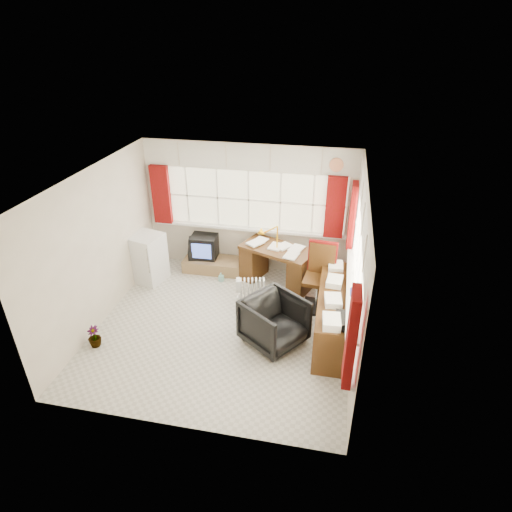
{
  "coord_description": "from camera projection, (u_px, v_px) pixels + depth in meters",
  "views": [
    {
      "loc": [
        1.61,
        -5.34,
        4.36
      ],
      "look_at": [
        0.43,
        0.55,
        1.07
      ],
      "focal_mm": 30.0,
      "sensor_mm": 36.0,
      "label": 1
    }
  ],
  "objects": [
    {
      "name": "flower_vase",
      "position": [
        94.0,
        337.0,
        6.48
      ],
      "size": [
        0.23,
        0.23,
        0.35
      ],
      "primitive_type": "imported",
      "rotation": [
        0.0,
        0.0,
        -0.2
      ],
      "color": "black",
      "rests_on": "ground"
    },
    {
      "name": "crt_tv",
      "position": [
        205.0,
        246.0,
        8.44
      ],
      "size": [
        0.51,
        0.49,
        0.46
      ],
      "color": "black",
      "rests_on": "tv_bench"
    },
    {
      "name": "window_back",
      "position": [
        248.0,
        225.0,
        8.18
      ],
      "size": [
        3.7,
        0.12,
        3.6
      ],
      "color": "beige",
      "rests_on": "room_walls"
    },
    {
      "name": "ground",
      "position": [
        224.0,
        327.0,
        6.96
      ],
      "size": [
        4.0,
        4.0,
        0.0
      ],
      "primitive_type": "plane",
      "color": "beige",
      "rests_on": "ground"
    },
    {
      "name": "hifi_stack",
      "position": [
        202.0,
        248.0,
        8.45
      ],
      "size": [
        0.62,
        0.48,
        0.39
      ],
      "color": "black",
      "rests_on": "tv_bench"
    },
    {
      "name": "spray_bottle_b",
      "position": [
        221.0,
        277.0,
        8.16
      ],
      "size": [
        0.11,
        0.11,
        0.18
      ],
      "primitive_type": "imported",
      "rotation": [
        0.0,
        0.0,
        -0.38
      ],
      "color": "#84C5BA",
      "rests_on": "ground"
    },
    {
      "name": "tv_bench",
      "position": [
        219.0,
        265.0,
        8.48
      ],
      "size": [
        1.4,
        0.5,
        0.25
      ],
      "primitive_type": "cube",
      "color": "olive",
      "rests_on": "ground"
    },
    {
      "name": "desk",
      "position": [
        277.0,
        264.0,
        7.92
      ],
      "size": [
        1.46,
        1.08,
        0.8
      ],
      "color": "#4B2D11",
      "rests_on": "ground"
    },
    {
      "name": "radiator",
      "position": [
        252.0,
        298.0,
        7.22
      ],
      "size": [
        0.45,
        0.26,
        0.64
      ],
      "color": "white",
      "rests_on": "ground"
    },
    {
      "name": "task_chair",
      "position": [
        320.0,
        273.0,
        7.23
      ],
      "size": [
        0.54,
        0.57,
        1.18
      ],
      "color": "black",
      "rests_on": "ground"
    },
    {
      "name": "office_chair",
      "position": [
        274.0,
        322.0,
        6.46
      ],
      "size": [
        1.16,
        1.15,
        0.76
      ],
      "primitive_type": "imported",
      "rotation": [
        0.0,
        0.0,
        0.95
      ],
      "color": "black",
      "rests_on": "ground"
    },
    {
      "name": "credenza",
      "position": [
        333.0,
        313.0,
        6.65
      ],
      "size": [
        0.5,
        2.0,
        0.85
      ],
      "color": "#4B2D11",
      "rests_on": "ground"
    },
    {
      "name": "curtains",
      "position": [
        291.0,
        227.0,
        6.9
      ],
      "size": [
        3.83,
        3.83,
        1.15
      ],
      "color": "maroon",
      "rests_on": "room_walls"
    },
    {
      "name": "overhead_cabinets",
      "position": [
        297.0,
        179.0,
        6.55
      ],
      "size": [
        3.98,
        3.98,
        0.48
      ],
      "color": "silver",
      "rests_on": "room_walls"
    },
    {
      "name": "desk_lamp",
      "position": [
        277.0,
        232.0,
        7.58
      ],
      "size": [
        0.18,
        0.16,
        0.47
      ],
      "color": "#F9AC0A",
      "rests_on": "desk"
    },
    {
      "name": "mini_fridge",
      "position": [
        148.0,
        258.0,
        8.04
      ],
      "size": [
        0.67,
        0.68,
        0.93
      ],
      "color": "white",
      "rests_on": "ground"
    },
    {
      "name": "room_walls",
      "position": [
        220.0,
        245.0,
        6.24
      ],
      "size": [
        4.0,
        4.0,
        4.0
      ],
      "color": "beige",
      "rests_on": "ground"
    },
    {
      "name": "file_tray",
      "position": [
        345.0,
        321.0,
        5.78
      ],
      "size": [
        0.29,
        0.37,
        0.12
      ],
      "primitive_type": "cube",
      "rotation": [
        0.0,
        0.0,
        -0.05
      ],
      "color": "black",
      "rests_on": "credenza"
    },
    {
      "name": "window_right",
      "position": [
        351.0,
        291.0,
        6.17
      ],
      "size": [
        0.12,
        3.7,
        3.6
      ],
      "color": "beige",
      "rests_on": "room_walls"
    },
    {
      "name": "spray_bottle_a",
      "position": [
        240.0,
        300.0,
        7.35
      ],
      "size": [
        0.14,
        0.14,
        0.32
      ],
      "primitive_type": "imported",
      "rotation": [
        0.0,
        0.0,
        0.1
      ],
      "color": "white",
      "rests_on": "ground"
    }
  ]
}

